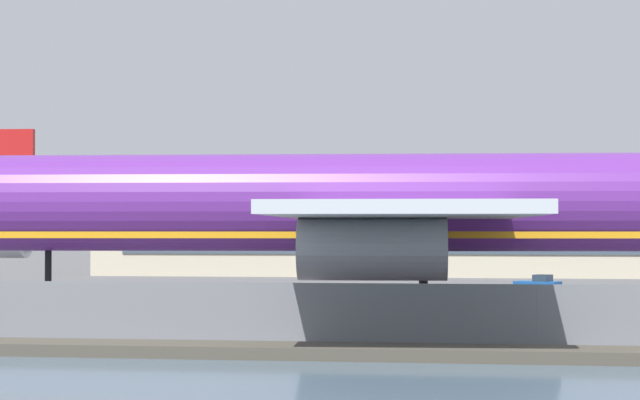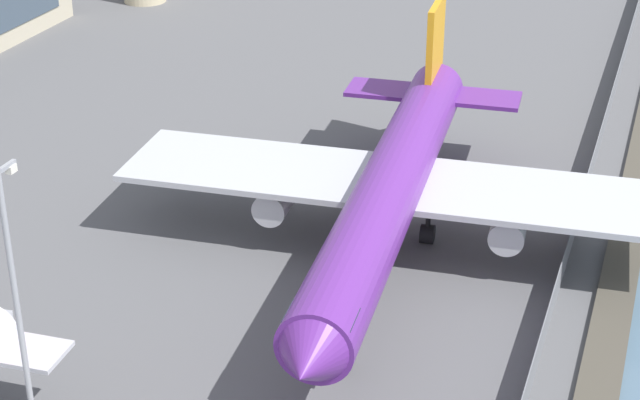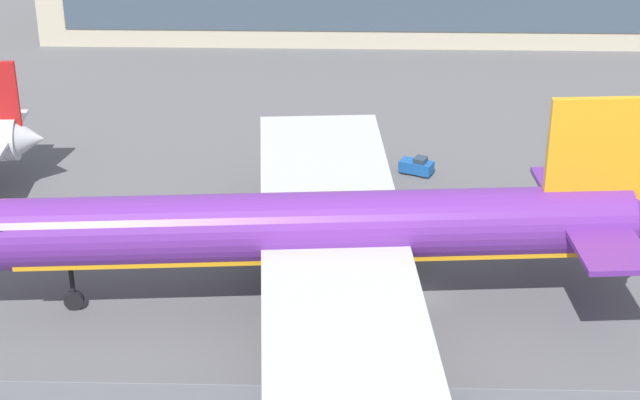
{
  "view_description": "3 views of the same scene",
  "coord_description": "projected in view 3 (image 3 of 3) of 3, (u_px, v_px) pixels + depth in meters",
  "views": [
    {
      "loc": [
        -1.26,
        -69.42,
        5.06
      ],
      "look_at": [
        -11.58,
        -0.62,
        6.74
      ],
      "focal_mm": 70.0,
      "sensor_mm": 36.0,
      "label": 1
    },
    {
      "loc": [
        -87.57,
        -22.23,
        45.15
      ],
      "look_at": [
        -8.33,
        5.36,
        3.9
      ],
      "focal_mm": 60.0,
      "sensor_mm": 36.0,
      "label": 2
    },
    {
      "loc": [
        -5.91,
        -72.46,
        43.5
      ],
      "look_at": [
        -8.09,
        8.53,
        4.16
      ],
      "focal_mm": 60.0,
      "sensor_mm": 36.0,
      "label": 3
    }
  ],
  "objects": [
    {
      "name": "ground_plane",
      "position": [
        420.0,
        296.0,
        84.01
      ],
      "size": [
        500.0,
        500.0,
        0.0
      ],
      "primitive_type": "plane",
      "color": "#565659"
    },
    {
      "name": "baggage_tug",
      "position": [
        417.0,
        166.0,
        104.58
      ],
      "size": [
        3.57,
        2.77,
        1.8
      ],
      "color": "#19519E",
      "rests_on": "ground"
    },
    {
      "name": "cargo_jet_purple",
      "position": [
        311.0,
        230.0,
        80.4
      ],
      "size": [
        56.55,
        48.61,
        16.62
      ],
      "color": "#602889",
      "rests_on": "ground"
    }
  ]
}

